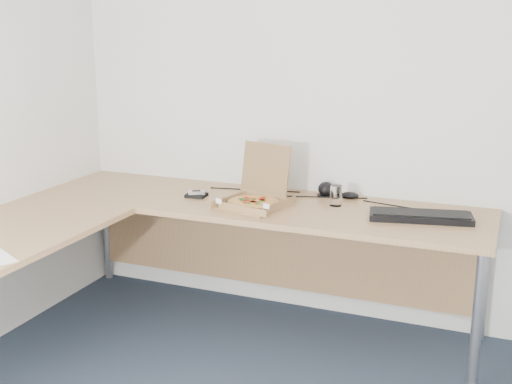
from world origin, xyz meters
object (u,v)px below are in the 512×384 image
at_px(wallet, 196,195).
at_px(pizza_box, 255,199).
at_px(keyboard, 421,216).
at_px(desk, 165,222).
at_px(drinking_glass, 336,196).

bearing_deg(wallet, pizza_box, -12.75).
height_order(pizza_box, keyboard, pizza_box).
bearing_deg(wallet, keyboard, -3.52).
bearing_deg(desk, drinking_glass, 34.72).
bearing_deg(keyboard, drinking_glass, 157.50).
relative_size(desk, pizza_box, 7.06).
bearing_deg(drinking_glass, wallet, -171.57).
bearing_deg(pizza_box, drinking_glass, 36.53).
height_order(pizza_box, wallet, pizza_box).
height_order(drinking_glass, keyboard, drinking_glass).
relative_size(pizza_box, drinking_glass, 3.19).
xyz_separation_m(pizza_box, keyboard, (0.86, 0.08, -0.02)).
bearing_deg(wallet, desk, -90.93).
distance_m(desk, drinking_glass, 0.91).
relative_size(drinking_glass, keyboard, 0.22).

